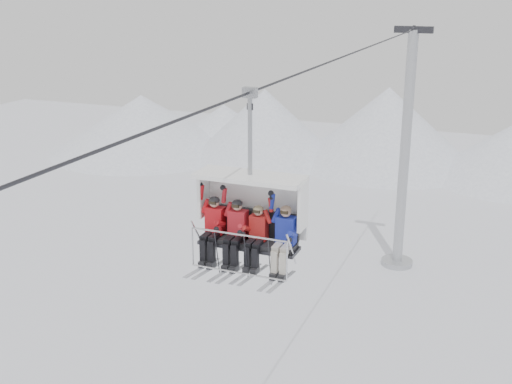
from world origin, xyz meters
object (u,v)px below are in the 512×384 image
at_px(skier_far_left, 213,227).
at_px(skier_center_left, 236,230).
at_px(lift_tower_right, 404,169).
at_px(skier_far_right, 284,237).
at_px(skier_center_right, 257,235).
at_px(chairlift_carrier, 252,208).

relative_size(skier_far_left, skier_center_left, 1.00).
xyz_separation_m(lift_tower_right, skier_far_right, (0.88, -22.52, 4.44)).
height_order(lift_tower_right, skier_far_right, lift_tower_right).
bearing_deg(skier_center_right, chairlift_carrier, 126.53).
distance_m(lift_tower_right, chairlift_carrier, 22.75).
distance_m(chairlift_carrier, skier_center_right, 0.64).
bearing_deg(skier_center_left, chairlift_carrier, 48.35).
height_order(chairlift_carrier, skier_far_left, chairlift_carrier).
distance_m(chairlift_carrier, skier_center_left, 0.62).
bearing_deg(lift_tower_right, chairlift_carrier, -90.00).
distance_m(lift_tower_right, skier_far_right, 22.97).
bearing_deg(skier_far_left, skier_center_left, -0.06).
bearing_deg(skier_far_right, skier_far_left, 180.00).
xyz_separation_m(lift_tower_right, chairlift_carrier, (0.00, -22.22, 4.91)).
bearing_deg(skier_center_right, skier_far_right, 0.89).
relative_size(lift_tower_right, skier_far_right, 7.99).
distance_m(chairlift_carrier, skier_far_right, 1.04).
height_order(skier_far_left, skier_center_left, skier_far_left).
bearing_deg(skier_far_left, chairlift_carrier, 19.92).
xyz_separation_m(skier_far_left, skier_center_left, (0.57, -0.00, -0.00)).
xyz_separation_m(lift_tower_right, skier_far_left, (-0.84, -22.52, 4.44)).
bearing_deg(skier_center_left, lift_tower_right, 89.31).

